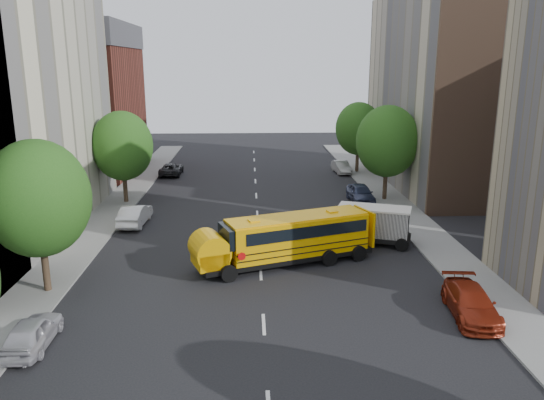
{
  "coord_description": "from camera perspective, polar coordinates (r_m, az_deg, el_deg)",
  "views": [
    {
      "loc": [
        -0.56,
        -29.7,
        11.4
      ],
      "look_at": [
        0.8,
        2.0,
        3.21
      ],
      "focal_mm": 35.0,
      "sensor_mm": 36.0,
      "label": 1
    }
  ],
  "objects": [
    {
      "name": "ground",
      "position": [
        31.82,
        -1.3,
        -6.52
      ],
      "size": [
        120.0,
        120.0,
        0.0
      ],
      "primitive_type": "plane",
      "color": "black",
      "rests_on": "ground"
    },
    {
      "name": "sidewalk_left",
      "position": [
        38.12,
        -19.06,
        -3.66
      ],
      "size": [
        3.0,
        80.0,
        0.12
      ],
      "primitive_type": "cube",
      "color": "slate",
      "rests_on": "ground"
    },
    {
      "name": "sidewalk_right",
      "position": [
        38.45,
        15.96,
        -3.26
      ],
      "size": [
        3.0,
        80.0,
        0.12
      ],
      "primitive_type": "cube",
      "color": "slate",
      "rests_on": "ground"
    },
    {
      "name": "lane_markings",
      "position": [
        41.31,
        -1.59,
        -1.54
      ],
      "size": [
        0.15,
        64.0,
        0.01
      ],
      "primitive_type": "cube",
      "color": "silver",
      "rests_on": "ground"
    },
    {
      "name": "building_left_redbrick",
      "position": [
        60.48,
        -19.46,
        9.02
      ],
      "size": [
        10.0,
        15.0,
        13.0
      ],
      "primitive_type": "cube",
      "color": "maroon",
      "rests_on": "ground"
    },
    {
      "name": "building_right_far",
      "position": [
        53.11,
        18.36,
        11.17
      ],
      "size": [
        10.0,
        22.0,
        18.0
      ],
      "primitive_type": "cube",
      "color": "#BEB294",
      "rests_on": "ground"
    },
    {
      "name": "building_right_sidewall",
      "position": [
        42.99,
        23.51,
        10.1
      ],
      "size": [
        10.1,
        0.3,
        18.0
      ],
      "primitive_type": "cube",
      "color": "brown",
      "rests_on": "ground"
    },
    {
      "name": "street_tree_1",
      "position": [
        28.48,
        -23.89,
        0.13
      ],
      "size": [
        5.12,
        5.12,
        7.9
      ],
      "color": "#38281C",
      "rests_on": "ground"
    },
    {
      "name": "street_tree_2",
      "position": [
        45.41,
        -15.8,
        5.61
      ],
      "size": [
        4.99,
        4.99,
        7.71
      ],
      "color": "#38281C",
      "rests_on": "ground"
    },
    {
      "name": "street_tree_4",
      "position": [
        45.65,
        12.31,
        6.18
      ],
      "size": [
        5.25,
        5.25,
        8.1
      ],
      "color": "#38281C",
      "rests_on": "ground"
    },
    {
      "name": "street_tree_5",
      "position": [
        57.28,
        9.28,
        7.58
      ],
      "size": [
        4.86,
        4.86,
        7.51
      ],
      "color": "#38281C",
      "rests_on": "ground"
    },
    {
      "name": "school_bus",
      "position": [
        30.75,
        1.36,
        -4.06
      ],
      "size": [
        10.49,
        5.76,
        2.92
      ],
      "rotation": [
        0.0,
        0.0,
        0.35
      ],
      "color": "black",
      "rests_on": "ground"
    },
    {
      "name": "safari_truck",
      "position": [
        35.04,
        10.15,
        -2.52
      ],
      "size": [
        6.06,
        3.78,
        2.45
      ],
      "rotation": [
        0.0,
        0.0,
        -0.34
      ],
      "color": "black",
      "rests_on": "ground"
    },
    {
      "name": "parked_car_0",
      "position": [
        24.57,
        -24.4,
        -12.86
      ],
      "size": [
        1.56,
        3.84,
        1.31
      ],
      "primitive_type": "imported",
      "rotation": [
        0.0,
        0.0,
        3.15
      ],
      "color": "#B7B5BC",
      "rests_on": "ground"
    },
    {
      "name": "parked_car_1",
      "position": [
        39.78,
        -14.53,
        -1.54
      ],
      "size": [
        1.81,
        4.58,
        1.48
      ],
      "primitive_type": "imported",
      "rotation": [
        0.0,
        0.0,
        3.09
      ],
      "color": "white",
      "rests_on": "ground"
    },
    {
      "name": "parked_car_2",
      "position": [
        56.81,
        -10.77,
        3.3
      ],
      "size": [
        2.17,
        4.61,
        1.27
      ],
      "primitive_type": "imported",
      "rotation": [
        0.0,
        0.0,
        3.13
      ],
      "color": "black",
      "rests_on": "ground"
    },
    {
      "name": "parked_car_3",
      "position": [
        26.57,
        20.61,
        -10.31
      ],
      "size": [
        2.38,
        4.86,
        1.36
      ],
      "primitive_type": "imported",
      "rotation": [
        0.0,
        0.0,
        -0.1
      ],
      "color": "maroon",
      "rests_on": "ground"
    },
    {
      "name": "parked_car_4",
      "position": [
        45.41,
        9.51,
        0.73
      ],
      "size": [
        1.99,
        4.55,
        1.53
      ],
      "primitive_type": "imported",
      "rotation": [
        0.0,
        0.0,
        0.04
      ],
      "color": "#313856",
      "rests_on": "ground"
    },
    {
      "name": "parked_car_5",
      "position": [
        57.28,
        7.47,
        3.54
      ],
      "size": [
        1.77,
        4.07,
        1.3
      ],
      "primitive_type": "imported",
      "rotation": [
        0.0,
        0.0,
        0.1
      ],
      "color": "gray",
      "rests_on": "ground"
    }
  ]
}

